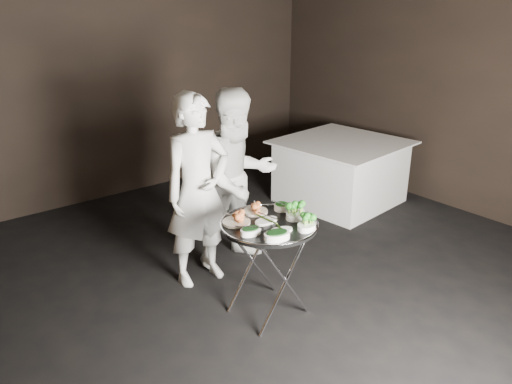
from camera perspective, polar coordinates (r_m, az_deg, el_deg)
floor at (r=3.79m, az=5.83°, el=-16.14°), size 6.00×7.00×0.05m
wall_back at (r=6.08m, az=-18.09°, el=12.92°), size 6.00×0.05×3.00m
tray_stand at (r=3.76m, az=1.45°, el=-8.29°), size 0.50×0.43×0.74m
serving_tray at (r=3.61m, az=1.50°, el=-3.71°), size 0.71×0.71×0.04m
potato_plate_a at (r=3.59m, az=-2.26°, el=-3.11°), size 0.20×0.20×0.07m
potato_plate_b at (r=3.77m, az=-0.08°, el=-1.94°), size 0.19×0.19×0.07m
greens_bowl at (r=3.82m, az=2.97°, el=-1.59°), size 0.12×0.12×0.07m
asparagus_plate_a at (r=3.61m, az=1.16°, el=-3.23°), size 0.20×0.12×0.04m
asparagus_plate_b at (r=3.48m, az=2.91°, el=-4.31°), size 0.18×0.13×0.03m
spinach_bowl_a at (r=3.43m, az=-0.60°, el=-4.40°), size 0.17×0.12×0.06m
spinach_bowl_b at (r=3.35m, az=2.41°, el=-4.89°), size 0.21×0.16×0.08m
broccoli_bowl_a at (r=3.69m, az=4.54°, el=-2.46°), size 0.22×0.19×0.08m
broccoli_bowl_b at (r=3.52m, az=5.82°, el=-3.79°), size 0.20×0.17×0.07m
serving_utensils at (r=3.64m, az=1.01°, el=-2.41°), size 0.59×0.42×0.01m
waiter_left at (r=4.08m, az=-6.66°, el=0.11°), size 0.60×0.41×1.61m
waiter_right at (r=4.38m, az=-2.05°, el=1.53°), size 0.82×0.67×1.59m
dining_table at (r=5.96m, az=9.61°, el=2.32°), size 1.29×1.29×0.74m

